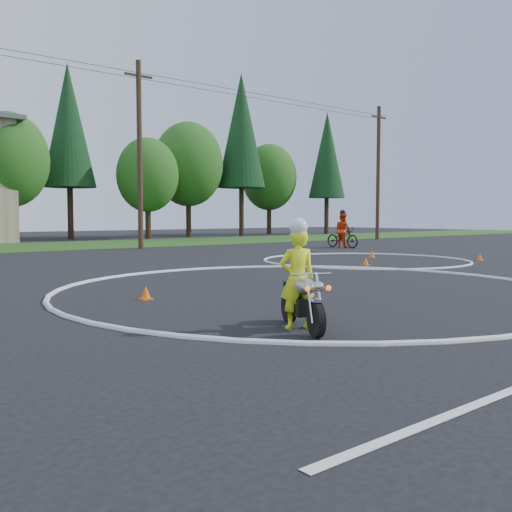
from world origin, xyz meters
TOP-DOWN VIEW (x-y plane):
  - ground at (0.00, 0.00)m, footprint 120.00×120.00m
  - grass_strip at (0.00, 27.00)m, footprint 120.00×10.00m
  - course_markings at (2.17, 4.35)m, footprint 19.05×19.05m
  - primary_motorcycle at (-3.55, -0.41)m, footprint 0.94×1.67m
  - rider_primary_grp at (-3.54, -0.28)m, footprint 0.68×0.58m
  - rider_second_grp at (14.32, 14.89)m, footprint 0.80×2.23m
  - traffic_cones at (4.49, 3.09)m, footprint 15.69×14.03m
  - treeline at (14.78, 34.61)m, footprint 38.20×8.10m
  - utility_poles at (5.00, 21.00)m, footprint 41.60×1.12m

SIDE VIEW (x-z plane):
  - ground at x=0.00m, z-range 0.00..0.00m
  - course_markings at x=2.17m, z-range -0.05..0.07m
  - grass_strip at x=0.00m, z-range 0.00..0.02m
  - traffic_cones at x=4.49m, z-range -0.01..0.29m
  - primary_motorcycle at x=-3.55m, z-range -0.01..0.92m
  - rider_second_grp at x=14.32m, z-range -0.32..1.82m
  - rider_primary_grp at x=-3.54m, z-range -0.03..1.71m
  - utility_poles at x=5.00m, z-range 0.20..10.20m
  - treeline at x=14.78m, z-range -0.64..13.88m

